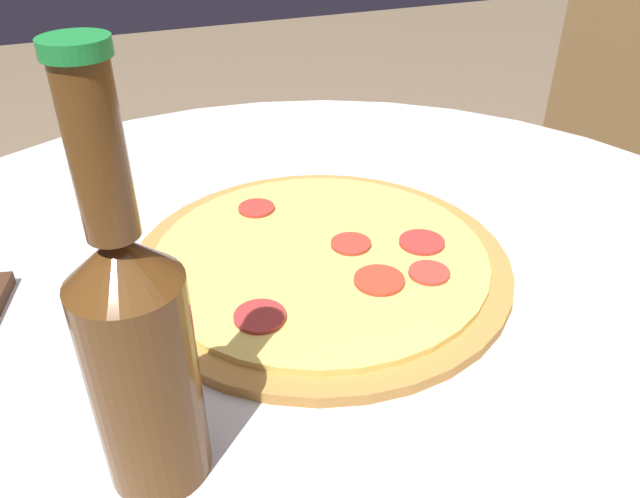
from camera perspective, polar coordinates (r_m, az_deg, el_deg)
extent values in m
cylinder|color=silver|center=(0.55, 0.44, -5.35)|extent=(1.00, 1.00, 0.02)
cylinder|color=#B77F3D|center=(0.58, 0.00, -1.25)|extent=(0.35, 0.35, 0.01)
cylinder|color=#EACC60|center=(0.57, 0.00, -0.59)|extent=(0.31, 0.31, 0.01)
cylinder|color=#A4312E|center=(0.50, -5.51, -6.14)|extent=(0.04, 0.04, 0.00)
cylinder|color=#B93A26|center=(0.54, 5.44, -2.85)|extent=(0.04, 0.04, 0.00)
cylinder|color=#B13C30|center=(0.55, 9.95, -2.16)|extent=(0.04, 0.04, 0.00)
cylinder|color=#B0342C|center=(0.64, -5.83, 3.74)|extent=(0.04, 0.04, 0.00)
cylinder|color=#B9322E|center=(0.59, 9.29, 0.62)|extent=(0.04, 0.04, 0.00)
cylinder|color=#A7382B|center=(0.58, 2.85, 0.48)|extent=(0.04, 0.04, 0.00)
cylinder|color=#563314|center=(0.38, -15.67, -11.70)|extent=(0.06, 0.06, 0.14)
cone|color=#563314|center=(0.33, -17.86, -0.88)|extent=(0.06, 0.06, 0.03)
cylinder|color=#563314|center=(0.30, -19.70, 8.25)|extent=(0.03, 0.03, 0.09)
cylinder|color=#1E8438|center=(0.29, -21.51, 16.85)|extent=(0.03, 0.03, 0.01)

